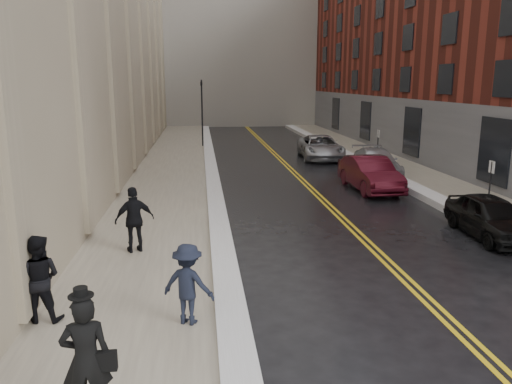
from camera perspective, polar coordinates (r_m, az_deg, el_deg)
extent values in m
plane|color=black|center=(10.79, 9.75, -15.87)|extent=(160.00, 160.00, 0.00)
cube|color=gray|center=(25.64, -10.10, 1.06)|extent=(4.00, 64.00, 0.15)
cube|color=gray|center=(28.17, 18.47, 1.63)|extent=(3.00, 64.00, 0.15)
cube|color=gold|center=(26.11, 5.15, 1.25)|extent=(0.12, 64.00, 0.01)
cube|color=gold|center=(26.16, 5.66, 1.26)|extent=(0.12, 64.00, 0.01)
cube|color=white|center=(25.58, -4.96, 1.31)|extent=(0.70, 60.80, 0.26)
cube|color=white|center=(27.43, 14.97, 1.73)|extent=(0.85, 60.80, 0.30)
cube|color=maroon|center=(38.16, 27.06, 17.12)|extent=(14.00, 50.00, 18.00)
cylinder|color=black|center=(39.17, -6.18, 8.83)|extent=(0.12, 0.12, 5.20)
imported|color=black|center=(39.09, -6.25, 11.76)|extent=(0.18, 0.15, 0.90)
cylinder|color=black|center=(20.54, 25.11, 0.13)|extent=(0.06, 0.06, 2.20)
cube|color=white|center=(20.39, 25.34, 2.60)|extent=(0.02, 0.35, 0.45)
cylinder|color=black|center=(31.24, 13.72, 4.85)|extent=(0.06, 0.06, 2.20)
cube|color=white|center=(31.14, 13.81, 6.49)|extent=(0.02, 0.35, 0.45)
imported|color=black|center=(18.32, 25.23, -2.56)|extent=(1.84, 4.19, 1.40)
imported|color=#420B16|center=(24.32, 12.90, 2.06)|extent=(1.87, 4.93, 1.61)
imported|color=#ADB0B5|center=(28.23, 13.57, 3.30)|extent=(2.53, 5.20, 1.46)
imported|color=#A5A7AE|center=(33.77, 7.37, 5.11)|extent=(2.97, 5.77, 1.56)
imported|color=black|center=(8.05, -18.85, -17.66)|extent=(0.76, 0.54, 1.98)
imported|color=black|center=(11.47, -23.57, -9.04)|extent=(0.97, 0.79, 1.87)
imported|color=black|center=(10.55, -7.78, -10.38)|extent=(1.27, 1.02, 1.72)
imported|color=black|center=(15.08, -13.71, -3.08)|extent=(1.24, 0.83, 1.96)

